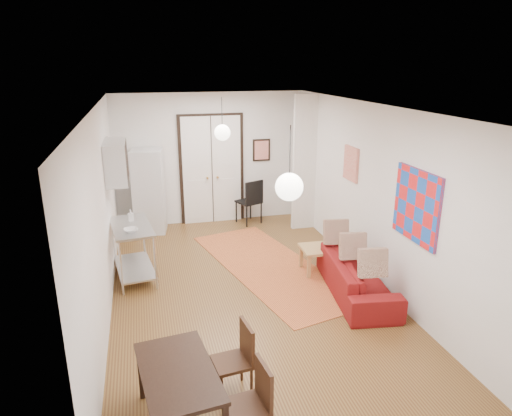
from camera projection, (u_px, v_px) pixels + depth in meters
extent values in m
plane|color=brown|center=(247.00, 290.00, 7.36)|extent=(7.00, 7.00, 0.00)
cube|color=white|center=(246.00, 107.00, 6.47)|extent=(4.20, 7.00, 0.02)
cube|color=white|center=(211.00, 159.00, 10.14)|extent=(4.20, 0.02, 2.90)
cube|color=white|center=(345.00, 330.00, 3.68)|extent=(4.20, 0.02, 2.90)
cube|color=white|center=(102.00, 215.00, 6.42)|extent=(0.02, 7.00, 2.90)
cube|color=white|center=(373.00, 195.00, 7.40)|extent=(0.02, 7.00, 2.90)
cube|color=white|center=(212.00, 170.00, 10.18)|extent=(1.44, 0.06, 2.50)
cube|color=white|center=(304.00, 163.00, 9.70)|extent=(0.50, 0.10, 2.90)
cube|color=silver|center=(116.00, 162.00, 7.71)|extent=(0.35, 1.00, 0.70)
cube|color=red|center=(416.00, 206.00, 6.18)|extent=(0.05, 1.00, 1.00)
cube|color=beige|center=(351.00, 164.00, 8.03)|extent=(0.05, 0.50, 0.60)
cube|color=red|center=(261.00, 150.00, 10.34)|extent=(0.40, 0.03, 0.50)
cube|color=olive|center=(108.00, 154.00, 8.12)|extent=(0.03, 0.44, 0.54)
sphere|color=white|center=(222.00, 133.00, 8.51)|extent=(0.30, 0.30, 0.30)
cylinder|color=black|center=(222.00, 111.00, 8.39)|extent=(0.01, 0.01, 0.50)
sphere|color=white|center=(289.00, 187.00, 4.82)|extent=(0.30, 0.30, 0.30)
cylinder|color=black|center=(290.00, 150.00, 4.70)|extent=(0.01, 0.01, 0.50)
cube|color=#C96B32|center=(270.00, 266.00, 8.19)|extent=(2.34, 4.12, 0.01)
imported|color=maroon|center=(357.00, 276.00, 7.16)|extent=(2.12, 1.07, 0.59)
cube|color=tan|center=(330.00, 248.00, 7.93)|extent=(1.03, 0.60, 0.04)
cube|color=tan|center=(310.00, 267.00, 7.69)|extent=(0.06, 0.06, 0.40)
cube|color=tan|center=(358.00, 262.00, 7.90)|extent=(0.06, 0.06, 0.40)
cube|color=tan|center=(301.00, 257.00, 8.11)|extent=(0.06, 0.06, 0.40)
cube|color=tan|center=(347.00, 252.00, 8.31)|extent=(0.06, 0.06, 0.40)
imported|color=#2C5B29|center=(336.00, 234.00, 7.88)|extent=(0.41, 0.36, 0.44)
cube|color=silver|center=(131.00, 227.00, 7.52)|extent=(0.78, 1.30, 0.04)
cube|color=silver|center=(135.00, 267.00, 7.74)|extent=(0.73, 1.25, 0.03)
cylinder|color=silver|center=(116.00, 268.00, 7.07)|extent=(0.04, 0.04, 0.92)
cylinder|color=silver|center=(151.00, 265.00, 7.20)|extent=(0.04, 0.04, 0.92)
cylinder|color=silver|center=(118.00, 241.00, 8.13)|extent=(0.04, 0.04, 0.92)
cylinder|color=silver|center=(149.00, 239.00, 8.25)|extent=(0.04, 0.04, 0.92)
imported|color=beige|center=(131.00, 230.00, 7.23)|extent=(0.26, 0.26, 0.05)
imported|color=teal|center=(131.00, 215.00, 7.71)|extent=(0.10, 0.10, 0.19)
cube|color=silver|center=(149.00, 191.00, 9.66)|extent=(0.71, 0.71, 1.78)
cube|color=black|center=(178.00, 372.00, 4.42)|extent=(0.84, 1.28, 0.04)
cube|color=black|center=(147.00, 370.00, 4.97)|extent=(0.06, 0.06, 0.62)
cube|color=black|center=(202.00, 361.00, 5.11)|extent=(0.06, 0.06, 0.62)
cube|color=#352111|center=(232.00, 362.00, 4.96)|extent=(0.44, 0.43, 0.04)
cube|color=#352111|center=(228.00, 335.00, 5.05)|extent=(0.09, 0.38, 0.41)
cylinder|color=#352111|center=(220.00, 390.00, 4.82)|extent=(0.03, 0.03, 0.40)
cylinder|color=#352111|center=(250.00, 385.00, 4.90)|extent=(0.03, 0.03, 0.40)
cylinder|color=#352111|center=(215.00, 370.00, 5.13)|extent=(0.03, 0.03, 0.40)
cylinder|color=#352111|center=(243.00, 366.00, 5.21)|extent=(0.03, 0.03, 0.40)
cube|color=#352111|center=(246.00, 407.00, 4.31)|extent=(0.44, 0.43, 0.04)
cube|color=#352111|center=(242.00, 375.00, 4.41)|extent=(0.09, 0.38, 0.41)
cylinder|color=#352111|center=(227.00, 415.00, 4.49)|extent=(0.03, 0.03, 0.40)
cylinder|color=#352111|center=(258.00, 409.00, 4.56)|extent=(0.03, 0.03, 0.40)
cube|color=black|center=(249.00, 202.00, 10.29)|extent=(0.61, 0.61, 0.04)
cube|color=black|center=(246.00, 188.00, 10.40)|extent=(0.44, 0.22, 0.50)
cylinder|color=black|center=(242.00, 216.00, 10.13)|extent=(0.03, 0.03, 0.50)
cylinder|color=black|center=(260.00, 214.00, 10.23)|extent=(0.03, 0.03, 0.50)
cylinder|color=black|center=(238.00, 210.00, 10.50)|extent=(0.03, 0.03, 0.50)
cylinder|color=black|center=(255.00, 209.00, 10.60)|extent=(0.03, 0.03, 0.50)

